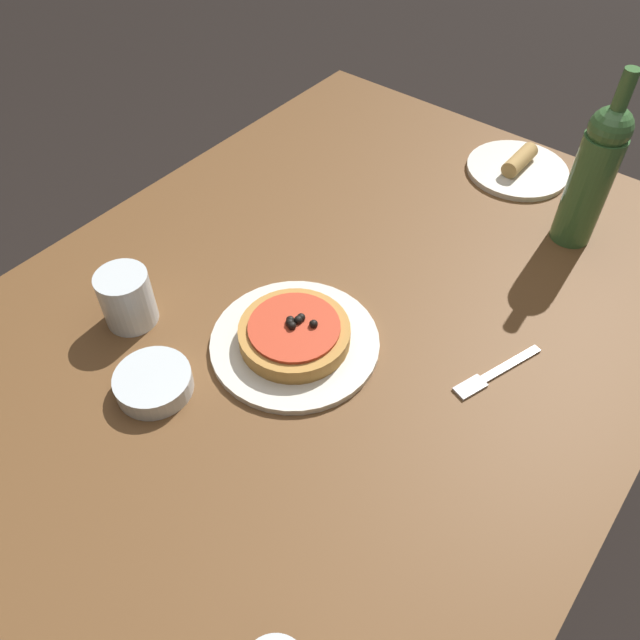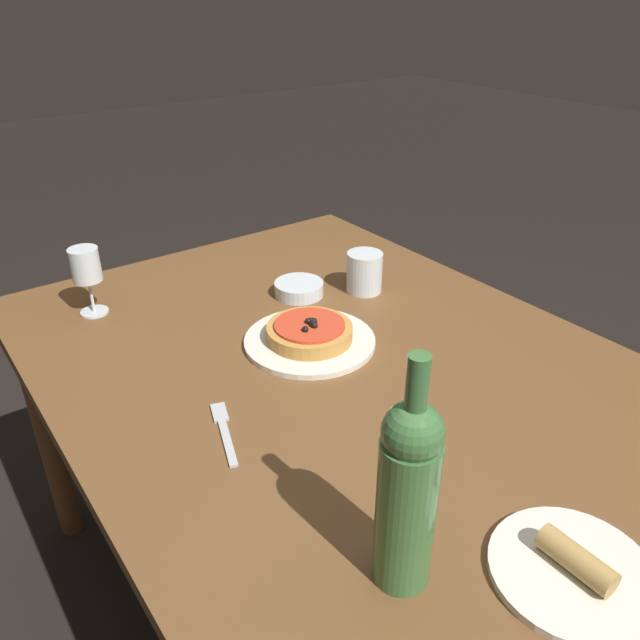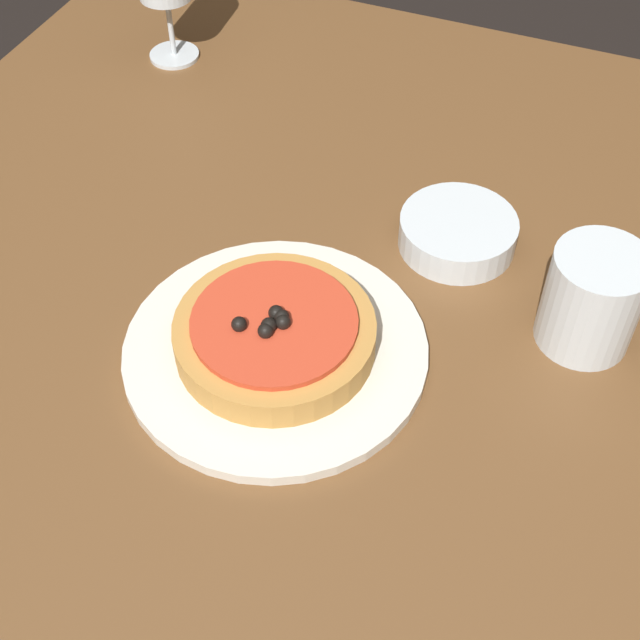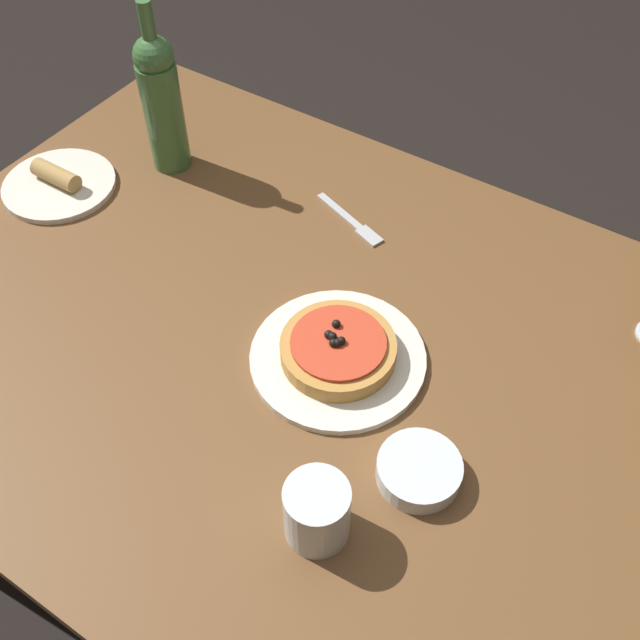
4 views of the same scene
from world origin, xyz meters
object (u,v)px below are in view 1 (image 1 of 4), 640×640
Objects in this scene: dinner_plate at (295,343)px; fork at (493,374)px; water_cup at (127,298)px; wine_bottle at (593,173)px; side_bowl at (154,383)px; dining_table at (330,341)px; pizza at (295,333)px; side_plate at (518,168)px.

dinner_plate is 0.32m from fork.
water_cup is (0.13, -0.26, 0.04)m from dinner_plate.
wine_bottle reaches higher than water_cup.
wine_bottle is 0.84m from side_bowl.
side_bowl reaches higher than dining_table.
dining_table is at bearing -60.43° from fork.
side_bowl is 0.53m from fork.
pizza is 0.68m from side_plate.
dinner_plate reaches higher than fork.
pizza is at bearing -23.80° from wine_bottle.
wine_bottle is (-0.55, 0.24, 0.14)m from dinner_plate.
pizza is 0.61m from wine_bottle.
side_plate is (-0.68, 0.06, -0.02)m from pizza.
dinner_plate is at bearing 116.53° from water_cup.
wine_bottle reaches higher than pizza.
side_plate is (-0.81, 0.32, -0.04)m from water_cup.
dining_table is 0.36m from water_cup.
fork is at bearing 117.39° from dinner_plate.
water_cup is 0.46× the size of side_plate.
side_plate reaches higher than side_bowl.
wine_bottle is (-0.55, 0.24, 0.12)m from pizza.
dinner_plate is 2.33× the size of side_bowl.
side_bowl is at bearing -11.16° from side_plate.
wine_bottle is 2.00× the size of fork.
pizza is at bearing 173.17° from dinner_plate.
side_bowl is (0.08, 0.14, -0.03)m from water_cup.
fork is 0.78× the size of side_plate.
wine_bottle is 3.38× the size of water_cup.
side_plate is at bearing 174.87° from pizza.
fork is at bearing 117.37° from pizza.
side_plate reaches higher than dining_table.
fork is at bearing 116.98° from water_cup.
wine_bottle is at bearing 53.10° from side_plate.
dinner_plate is at bearing -5.13° from side_plate.
side_plate is (-0.59, 0.06, 0.09)m from dining_table.
dining_table is 6.63× the size of side_plate.
dinner_plate is 0.61m from wine_bottle.
water_cup reaches higher than dinner_plate.
dinner_plate is 1.53× the size of pizza.
wine_bottle is at bearing -154.52° from fork.
dining_table is at bearing 159.37° from side_bowl.
side_plate is at bearing -126.90° from wine_bottle.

